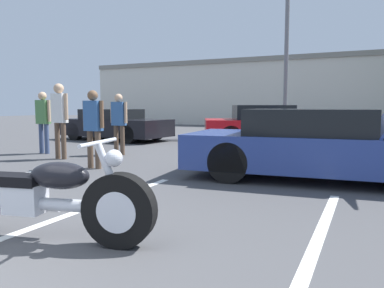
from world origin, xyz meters
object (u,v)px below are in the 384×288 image
Objects in this scene: spectator_far_lot at (93,123)px; parked_car_mid_row at (266,126)px; light_pole at (289,38)px; spectator_by_show_car at (119,119)px; show_car_hood_open at (320,145)px; parked_car_left_row at (115,125)px; spectator_near_motorcycle at (60,114)px; spectator_midground at (43,117)px; motorcycle at (37,198)px.

parked_car_mid_row is at bearing 73.21° from spectator_far_lot.
spectator_by_show_car is at bearing -108.70° from light_pole.
show_car_hood_open reaches higher than parked_car_left_row.
parked_car_mid_row is 2.85× the size of spectator_far_lot.
spectator_by_show_car is (2.77, -3.47, 0.38)m from parked_car_left_row.
spectator_near_motorcycle is at bearing 155.71° from spectator_far_lot.
spectator_midground is at bearing -74.40° from parked_car_left_row.
show_car_hood_open is 6.17m from parked_car_mid_row.
spectator_midground is 3.17m from spectator_far_lot.
parked_car_mid_row is 2.85× the size of spectator_by_show_car.
show_car_hood_open reaches higher than spectator_by_show_car.
spectator_by_show_car is 2.12m from spectator_midground.
parked_car_mid_row is at bearing 78.92° from motorcycle.
spectator_midground is at bearing 123.47° from motorcycle.
spectator_near_motorcycle is 1.10× the size of spectator_midground.
show_car_hood_open is at bearing 9.99° from spectator_far_lot.
spectator_near_motorcycle is at bearing -122.79° from spectator_by_show_car.
spectator_far_lot is at bearing -100.63° from light_pole.
spectator_by_show_car reaches higher than parked_car_mid_row.
parked_car_left_row is at bearing 112.41° from spectator_near_motorcycle.
show_car_hood_open is 2.84× the size of spectator_midground.
spectator_by_show_car is at bearing -147.08° from parked_car_mid_row.
spectator_near_motorcycle is (1.95, -4.74, 0.53)m from parked_car_left_row.
spectator_far_lot is (0.85, -2.01, 0.00)m from spectator_by_show_car.
spectator_far_lot is (-2.28, 3.53, 0.54)m from motorcycle.
motorcycle is 0.54× the size of parked_car_left_row.
spectator_near_motorcycle is (-6.02, -0.02, 0.49)m from show_car_hood_open.
parked_car_mid_row is (-0.33, 9.98, 0.21)m from motorcycle.
spectator_far_lot is (-4.36, -0.77, 0.34)m from show_car_hood_open.
spectator_near_motorcycle is 1.83m from spectator_far_lot.
light_pole is 1.71× the size of parked_car_left_row.
show_car_hood_open is at bearing -4.66° from spectator_midground.
spectator_near_motorcycle is at bearing -26.83° from spectator_midground.
light_pole is 14.17m from motorcycle.
light_pole is 3.18× the size of motorcycle.
spectator_near_motorcycle reaches higher than spectator_midground.
light_pole is at bearing 99.48° from show_car_hood_open.
spectator_near_motorcycle is 1.35m from spectator_midground.
show_car_hood_open reaches higher than motorcycle.
parked_car_left_row is 4.22m from spectator_midground.
light_pole reaches higher than spectator_far_lot.
light_pole is 10.31m from show_car_hood_open.
spectator_by_show_car is at bearing 112.87° from spectator_far_lot.
spectator_near_motorcycle is at bearing 174.98° from show_car_hood_open.
spectator_midground reaches higher than motorcycle.
spectator_midground reaches higher than spectator_by_show_car.
motorcycle is at bearing -121.04° from show_car_hood_open.
spectator_far_lot is at bearing -51.37° from parked_car_left_row.
spectator_far_lot is (-1.95, -6.45, 0.32)m from parked_car_mid_row.
spectator_midground is at bearing -118.46° from light_pole.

